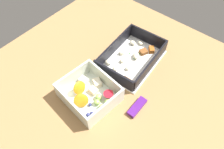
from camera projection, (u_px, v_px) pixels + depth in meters
The scene contains 4 objects.
table_surface at pixel (111, 85), 68.58cm from camera, with size 80.00×80.00×2.00cm, color #9E7547.
pasta_container at pixel (132, 58), 71.98cm from camera, with size 22.42×16.25×5.44cm.
fruit_bowl at pixel (90, 94), 63.13cm from camera, with size 15.27×16.74×5.92cm.
candy_bar at pixel (137, 107), 62.22cm from camera, with size 7.00×2.40×1.20cm, color #51197A.
Camera 1 is at (28.97, 24.60, 58.19)cm, focal length 34.52 mm.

